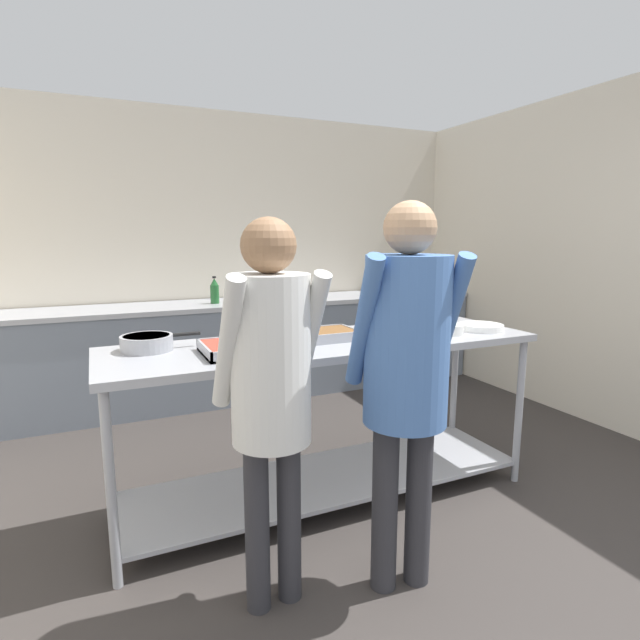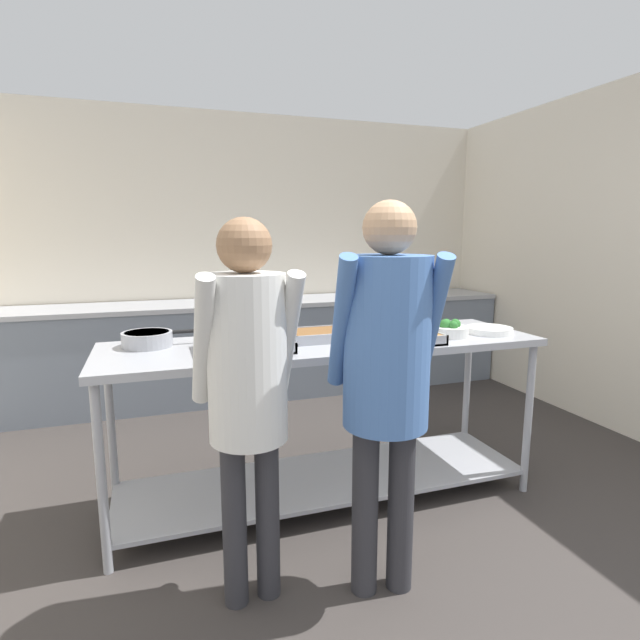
{
  "view_description": "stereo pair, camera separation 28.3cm",
  "coord_description": "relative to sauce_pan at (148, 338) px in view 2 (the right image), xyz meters",
  "views": [
    {
      "loc": [
        -1.27,
        -1.13,
        1.52
      ],
      "look_at": [
        -0.11,
        1.41,
        1.04
      ],
      "focal_mm": 28.0,
      "sensor_mm": 36.0,
      "label": 1
    },
    {
      "loc": [
        -1.0,
        -1.23,
        1.52
      ],
      "look_at": [
        -0.11,
        1.41,
        1.04
      ],
      "focal_mm": 28.0,
      "sensor_mm": 36.0,
      "label": 2
    }
  ],
  "objects": [
    {
      "name": "wall_rear",
      "position": [
        1.04,
        2.23,
        0.35
      ],
      "size": [
        4.83,
        0.06,
        2.65
      ],
      "color": "beige",
      "rests_on": "ground_plane"
    },
    {
      "name": "wall_right",
      "position": [
        3.43,
        0.38,
        0.35
      ],
      "size": [
        0.06,
        3.83,
        2.65
      ],
      "color": "beige",
      "rests_on": "ground_plane"
    },
    {
      "name": "back_counter",
      "position": [
        1.05,
        1.86,
        -0.53
      ],
      "size": [
        4.67,
        0.65,
        0.9
      ],
      "color": "slate",
      "rests_on": "ground_plane"
    },
    {
      "name": "serving_counter",
      "position": [
        0.93,
        -0.16,
        -0.35
      ],
      "size": [
        2.4,
        0.7,
        0.94
      ],
      "color": "#9EA0A8",
      "rests_on": "ground_plane"
    },
    {
      "name": "sauce_pan",
      "position": [
        0.0,
        0.0,
        0.0
      ],
      "size": [
        0.4,
        0.26,
        0.08
      ],
      "color": "#9EA0A8",
      "rests_on": "serving_counter"
    },
    {
      "name": "serving_tray_roast",
      "position": [
        0.46,
        -0.25,
        -0.02
      ],
      "size": [
        0.47,
        0.33,
        0.05
      ],
      "color": "#9EA0A8",
      "rests_on": "serving_counter"
    },
    {
      "name": "serving_tray_vegetables",
      "position": [
        0.92,
        -0.13,
        -0.02
      ],
      "size": [
        0.37,
        0.26,
        0.05
      ],
      "color": "#9EA0A8",
      "rests_on": "serving_counter"
    },
    {
      "name": "serving_tray_greens",
      "position": [
        1.32,
        -0.35,
        -0.02
      ],
      "size": [
        0.37,
        0.27,
        0.05
      ],
      "color": "#9EA0A8",
      "rests_on": "serving_counter"
    },
    {
      "name": "broccoli_bowl",
      "position": [
        1.65,
        -0.28,
        -0.0
      ],
      "size": [
        0.21,
        0.21,
        0.1
      ],
      "color": "silver",
      "rests_on": "serving_counter"
    },
    {
      "name": "plate_stack",
      "position": [
        1.93,
        -0.27,
        -0.02
      ],
      "size": [
        0.27,
        0.27,
        0.04
      ],
      "color": "white",
      "rests_on": "serving_counter"
    },
    {
      "name": "guest_serving_left",
      "position": [
        0.37,
        -0.83,
        0.01
      ],
      "size": [
        0.42,
        0.32,
        1.58
      ],
      "color": "#2D2D33",
      "rests_on": "ground_plane"
    },
    {
      "name": "guest_serving_right",
      "position": [
        0.91,
        -0.95,
        0.04
      ],
      "size": [
        0.48,
        0.38,
        1.65
      ],
      "color": "#2D2D33",
      "rests_on": "ground_plane"
    },
    {
      "name": "water_bottle",
      "position": [
        0.75,
        1.82,
        0.04
      ],
      "size": [
        0.08,
        0.08,
        0.24
      ],
      "color": "#23602D",
      "rests_on": "back_counter"
    }
  ]
}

